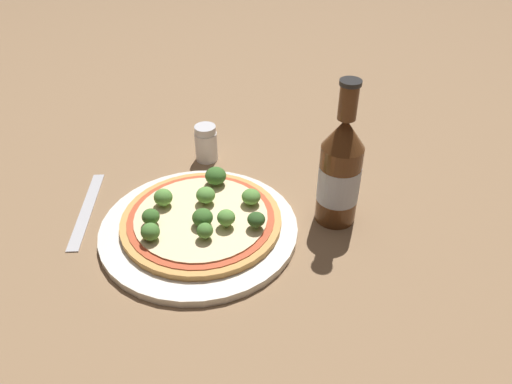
% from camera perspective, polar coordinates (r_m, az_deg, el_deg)
% --- Properties ---
extents(ground_plane, '(3.00, 3.00, 0.00)m').
position_cam_1_polar(ground_plane, '(0.77, -6.92, -3.05)').
color(ground_plane, '#846647').
extents(plate, '(0.29, 0.29, 0.01)m').
position_cam_1_polar(plate, '(0.74, -6.52, -4.20)').
color(plate, silver).
rests_on(plate, ground_plane).
extents(pizza, '(0.24, 0.24, 0.01)m').
position_cam_1_polar(pizza, '(0.74, -6.27, -3.14)').
color(pizza, tan).
rests_on(pizza, plate).
extents(broccoli_floret_0, '(0.03, 0.03, 0.03)m').
position_cam_1_polar(broccoli_floret_0, '(0.79, -4.63, 1.85)').
color(broccoli_floret_0, '#89A866').
rests_on(broccoli_floret_0, pizza).
extents(broccoli_floret_1, '(0.03, 0.03, 0.03)m').
position_cam_1_polar(broccoli_floret_1, '(0.72, -11.94, -2.78)').
color(broccoli_floret_1, '#89A866').
rests_on(broccoli_floret_1, pizza).
extents(broccoli_floret_2, '(0.02, 0.02, 0.02)m').
position_cam_1_polar(broccoli_floret_2, '(0.69, -5.87, -4.43)').
color(broccoli_floret_2, '#89A866').
rests_on(broccoli_floret_2, pizza).
extents(broccoli_floret_3, '(0.03, 0.03, 0.03)m').
position_cam_1_polar(broccoli_floret_3, '(0.75, -10.56, -0.61)').
color(broccoli_floret_3, '#89A866').
rests_on(broccoli_floret_3, pizza).
extents(broccoli_floret_4, '(0.03, 0.03, 0.03)m').
position_cam_1_polar(broccoli_floret_4, '(0.71, -6.13, -2.91)').
color(broccoli_floret_4, '#89A866').
rests_on(broccoli_floret_4, pizza).
extents(broccoli_floret_5, '(0.03, 0.03, 0.03)m').
position_cam_1_polar(broccoli_floret_5, '(0.75, -5.77, -0.35)').
color(broccoli_floret_5, '#89A866').
rests_on(broccoli_floret_5, pizza).
extents(broccoli_floret_6, '(0.03, 0.03, 0.02)m').
position_cam_1_polar(broccoli_floret_6, '(0.75, -0.57, -0.54)').
color(broccoli_floret_6, '#89A866').
rests_on(broccoli_floret_6, pizza).
extents(broccoli_floret_7, '(0.03, 0.03, 0.03)m').
position_cam_1_polar(broccoli_floret_7, '(0.70, -3.43, -2.95)').
color(broccoli_floret_7, '#89A866').
rests_on(broccoli_floret_7, pizza).
extents(broccoli_floret_8, '(0.03, 0.03, 0.03)m').
position_cam_1_polar(broccoli_floret_8, '(0.70, 0.03, -3.17)').
color(broccoli_floret_8, '#89A866').
rests_on(broccoli_floret_8, pizza).
extents(broccoli_floret_9, '(0.03, 0.03, 0.03)m').
position_cam_1_polar(broccoli_floret_9, '(0.70, -11.98, -4.47)').
color(broccoli_floret_9, '#89A866').
rests_on(broccoli_floret_9, pizza).
extents(beer_bottle, '(0.06, 0.06, 0.23)m').
position_cam_1_polar(beer_bottle, '(0.73, 9.57, 2.34)').
color(beer_bottle, '#563319').
rests_on(beer_bottle, ground_plane).
extents(pepper_shaker, '(0.04, 0.04, 0.07)m').
position_cam_1_polar(pepper_shaker, '(0.89, -5.73, 5.56)').
color(pepper_shaker, silver).
rests_on(pepper_shaker, ground_plane).
extents(fork, '(0.08, 0.19, 0.00)m').
position_cam_1_polar(fork, '(0.83, -18.78, -1.88)').
color(fork, '#B2B2B7').
rests_on(fork, ground_plane).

